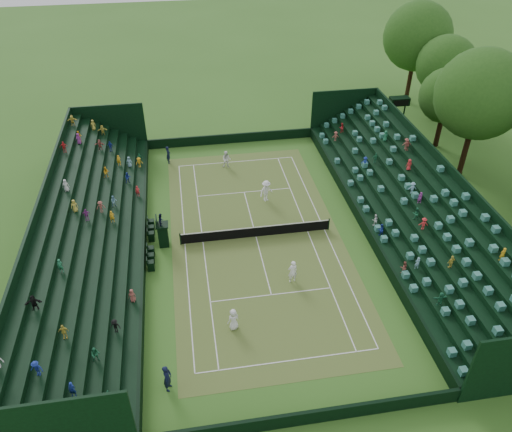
# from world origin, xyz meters

# --- Properties ---
(ground) EXTENTS (160.00, 160.00, 0.00)m
(ground) POSITION_xyz_m (0.00, 0.00, 0.00)
(ground) COLOR #366520
(ground) RESTS_ON ground
(court_surface) EXTENTS (12.97, 26.77, 0.01)m
(court_surface) POSITION_xyz_m (0.00, 0.00, 0.01)
(court_surface) COLOR #417828
(court_surface) RESTS_ON ground
(perimeter_wall_north) EXTENTS (17.17, 0.20, 1.00)m
(perimeter_wall_north) POSITION_xyz_m (0.00, 15.88, 0.50)
(perimeter_wall_north) COLOR black
(perimeter_wall_north) RESTS_ON ground
(perimeter_wall_south) EXTENTS (17.17, 0.20, 1.00)m
(perimeter_wall_south) POSITION_xyz_m (0.00, -15.88, 0.50)
(perimeter_wall_south) COLOR black
(perimeter_wall_south) RESTS_ON ground
(perimeter_wall_east) EXTENTS (0.20, 31.77, 1.00)m
(perimeter_wall_east) POSITION_xyz_m (8.48, 0.00, 0.50)
(perimeter_wall_east) COLOR black
(perimeter_wall_east) RESTS_ON ground
(perimeter_wall_west) EXTENTS (0.20, 31.77, 1.00)m
(perimeter_wall_west) POSITION_xyz_m (-8.48, 0.00, 0.50)
(perimeter_wall_west) COLOR black
(perimeter_wall_west) RESTS_ON ground
(north_grandstand) EXTENTS (6.60, 32.00, 4.90)m
(north_grandstand) POSITION_xyz_m (12.66, 0.00, 1.55)
(north_grandstand) COLOR black
(north_grandstand) RESTS_ON ground
(south_grandstand) EXTENTS (6.60, 32.00, 4.90)m
(south_grandstand) POSITION_xyz_m (-12.66, 0.00, 1.55)
(south_grandstand) COLOR black
(south_grandstand) RESTS_ON ground
(tennis_net) EXTENTS (11.67, 0.10, 1.06)m
(tennis_net) POSITION_xyz_m (0.00, 0.00, 0.53)
(tennis_net) COLOR black
(tennis_net) RESTS_ON ground
(scoreboard_tower) EXTENTS (2.00, 1.00, 3.70)m
(scoreboard_tower) POSITION_xyz_m (17.75, 16.00, 3.14)
(scoreboard_tower) COLOR black
(scoreboard_tower) RESTS_ON ground
(tree_row) EXTENTS (11.69, 35.44, 11.62)m
(tree_row) POSITION_xyz_m (22.03, 10.90, 6.88)
(tree_row) COLOR black
(tree_row) RESTS_ON ground
(umpire_chair) EXTENTS (0.93, 0.93, 2.92)m
(umpire_chair) POSITION_xyz_m (-7.04, 0.14, 1.25)
(umpire_chair) COLOR black
(umpire_chair) RESTS_ON ground
(courtside_chairs) EXTENTS (0.49, 5.47, 1.07)m
(courtside_chairs) POSITION_xyz_m (-7.99, -0.02, 0.41)
(courtside_chairs) COLOR black
(courtside_chairs) RESTS_ON ground
(player_near_west) EXTENTS (0.91, 0.77, 1.59)m
(player_near_west) POSITION_xyz_m (-2.86, -8.88, 0.79)
(player_near_west) COLOR white
(player_near_west) RESTS_ON ground
(player_near_east) EXTENTS (0.73, 0.54, 1.83)m
(player_near_east) POSITION_xyz_m (1.66, -5.33, 0.92)
(player_near_east) COLOR white
(player_near_east) RESTS_ON ground
(player_far_west) EXTENTS (0.95, 0.82, 1.68)m
(player_far_west) POSITION_xyz_m (-1.01, 10.99, 0.84)
(player_far_west) COLOR white
(player_far_west) RESTS_ON ground
(player_far_east) EXTENTS (1.45, 1.23, 1.95)m
(player_far_east) POSITION_xyz_m (1.67, 4.85, 0.97)
(player_far_east) COLOR white
(player_far_east) RESTS_ON ground
(line_judge_north) EXTENTS (0.42, 0.63, 1.73)m
(line_judge_north) POSITION_xyz_m (-6.39, 12.79, 0.86)
(line_judge_north) COLOR black
(line_judge_north) RESTS_ON ground
(line_judge_south) EXTENTS (0.62, 0.77, 1.83)m
(line_judge_south) POSITION_xyz_m (-6.96, -12.61, 0.92)
(line_judge_south) COLOR black
(line_judge_south) RESTS_ON ground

